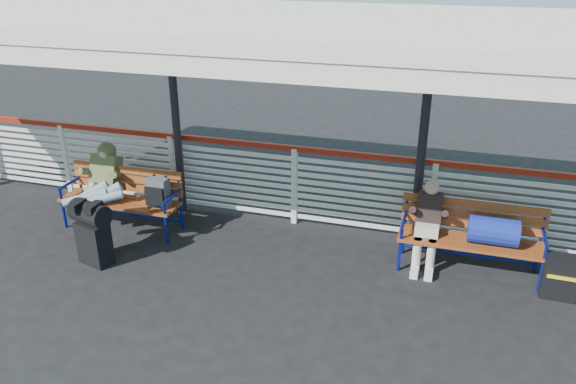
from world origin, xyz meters
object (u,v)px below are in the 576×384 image
(luggage_stack, at_px, (92,230))
(suitcase_side, at_px, (560,277))
(bench_left, at_px, (132,193))
(bench_right, at_px, (483,231))
(companion_person, at_px, (427,224))
(traveler_man, at_px, (98,190))

(luggage_stack, bearing_deg, suitcase_side, 24.55)
(luggage_stack, height_order, bench_left, bench_left)
(luggage_stack, height_order, bench_right, bench_right)
(companion_person, bearing_deg, luggage_stack, -163.64)
(bench_left, bearing_deg, suitcase_side, -1.04)
(bench_left, xyz_separation_m, bench_right, (4.90, 0.20, 0.02))
(luggage_stack, bearing_deg, bench_right, 29.64)
(luggage_stack, relative_size, bench_right, 0.49)
(traveler_man, bearing_deg, bench_right, 6.00)
(bench_right, xyz_separation_m, traveler_man, (-5.21, -0.55, 0.13))
(traveler_man, relative_size, companion_person, 1.43)
(companion_person, relative_size, suitcase_side, 2.06)
(traveler_man, distance_m, companion_person, 4.56)
(luggage_stack, xyz_separation_m, companion_person, (4.19, 1.23, 0.11))
(luggage_stack, distance_m, bench_right, 5.02)
(bench_right, relative_size, suitcase_side, 3.24)
(luggage_stack, bearing_deg, bench_left, 107.31)
(companion_person, bearing_deg, bench_left, -177.39)
(bench_right, xyz_separation_m, suitcase_side, (0.92, -0.30, -0.32))
(bench_left, height_order, companion_person, companion_person)
(traveler_man, xyz_separation_m, suitcase_side, (6.13, 0.24, -0.45))
(luggage_stack, xyz_separation_m, bench_left, (-0.03, 1.04, 0.10))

